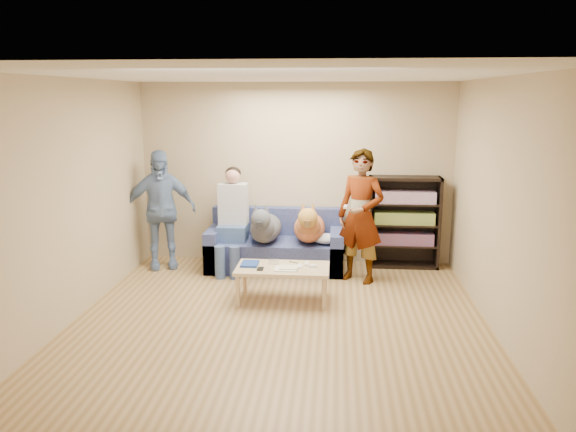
# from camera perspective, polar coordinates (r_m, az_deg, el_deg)

# --- Properties ---
(ground) EXTENTS (5.00, 5.00, 0.00)m
(ground) POSITION_cam_1_polar(r_m,az_deg,el_deg) (6.09, -1.00, -11.18)
(ground) COLOR olive
(ground) RESTS_ON ground
(ceiling) EXTENTS (5.00, 5.00, 0.00)m
(ceiling) POSITION_cam_1_polar(r_m,az_deg,el_deg) (5.59, -1.10, 14.09)
(ceiling) COLOR white
(ceiling) RESTS_ON ground
(wall_back) EXTENTS (4.50, 0.00, 4.50)m
(wall_back) POSITION_cam_1_polar(r_m,az_deg,el_deg) (8.15, 0.80, 4.32)
(wall_back) COLOR tan
(wall_back) RESTS_ON ground
(wall_front) EXTENTS (4.50, 0.00, 4.50)m
(wall_front) POSITION_cam_1_polar(r_m,az_deg,el_deg) (3.31, -5.65, -7.54)
(wall_front) COLOR tan
(wall_front) RESTS_ON ground
(wall_left) EXTENTS (0.00, 5.00, 5.00)m
(wall_left) POSITION_cam_1_polar(r_m,az_deg,el_deg) (6.34, -21.73, 1.19)
(wall_left) COLOR tan
(wall_left) RESTS_ON ground
(wall_right) EXTENTS (0.00, 5.00, 5.00)m
(wall_right) POSITION_cam_1_polar(r_m,az_deg,el_deg) (5.90, 21.22, 0.48)
(wall_right) COLOR tan
(wall_right) RESTS_ON ground
(blanket) EXTENTS (0.38, 0.32, 0.13)m
(blanket) POSITION_cam_1_polar(r_m,az_deg,el_deg) (7.69, 3.89, -2.31)
(blanket) COLOR silver
(blanket) RESTS_ON sofa
(person_standing_right) EXTENTS (0.76, 0.67, 1.75)m
(person_standing_right) POSITION_cam_1_polar(r_m,az_deg,el_deg) (7.35, 7.39, -0.02)
(person_standing_right) COLOR gray
(person_standing_right) RESTS_ON ground
(person_standing_left) EXTENTS (1.07, 0.71, 1.68)m
(person_standing_left) POSITION_cam_1_polar(r_m,az_deg,el_deg) (8.08, -12.87, 0.64)
(person_standing_left) COLOR #7598BB
(person_standing_left) RESTS_ON ground
(held_controller) EXTENTS (0.06, 0.12, 0.03)m
(held_controller) POSITION_cam_1_polar(r_m,az_deg,el_deg) (7.11, 5.88, 0.95)
(held_controller) COLOR white
(held_controller) RESTS_ON person_standing_right
(notebook_blue) EXTENTS (0.20, 0.26, 0.03)m
(notebook_blue) POSITION_cam_1_polar(r_m,az_deg,el_deg) (6.77, -3.89, -4.86)
(notebook_blue) COLOR navy
(notebook_blue) RESTS_ON coffee_table
(papers) EXTENTS (0.26, 0.20, 0.02)m
(papers) POSITION_cam_1_polar(r_m,az_deg,el_deg) (6.58, -0.20, -5.40)
(papers) COLOR white
(papers) RESTS_ON coffee_table
(magazine) EXTENTS (0.22, 0.17, 0.01)m
(magazine) POSITION_cam_1_polar(r_m,az_deg,el_deg) (6.59, 0.08, -5.24)
(magazine) COLOR beige
(magazine) RESTS_ON coffee_table
(camera_silver) EXTENTS (0.11, 0.06, 0.05)m
(camera_silver) POSITION_cam_1_polar(r_m,az_deg,el_deg) (6.80, -1.46, -4.66)
(camera_silver) COLOR silver
(camera_silver) RESTS_ON coffee_table
(controller_a) EXTENTS (0.04, 0.13, 0.03)m
(controller_a) POSITION_cam_1_polar(r_m,az_deg,el_deg) (6.75, 1.91, -4.88)
(controller_a) COLOR white
(controller_a) RESTS_ON coffee_table
(controller_b) EXTENTS (0.09, 0.06, 0.03)m
(controller_b) POSITION_cam_1_polar(r_m,az_deg,el_deg) (6.67, 2.56, -5.09)
(controller_b) COLOR white
(controller_b) RESTS_ON coffee_table
(headphone_cup_a) EXTENTS (0.07, 0.07, 0.02)m
(headphone_cup_a) POSITION_cam_1_polar(r_m,az_deg,el_deg) (6.64, 1.16, -5.20)
(headphone_cup_a) COLOR white
(headphone_cup_a) RESTS_ON coffee_table
(headphone_cup_b) EXTENTS (0.07, 0.07, 0.02)m
(headphone_cup_b) POSITION_cam_1_polar(r_m,az_deg,el_deg) (6.72, 1.20, -5.00)
(headphone_cup_b) COLOR white
(headphone_cup_b) RESTS_ON coffee_table
(pen_orange) EXTENTS (0.13, 0.06, 0.01)m
(pen_orange) POSITION_cam_1_polar(r_m,az_deg,el_deg) (6.53, -0.86, -5.57)
(pen_orange) COLOR orange
(pen_orange) RESTS_ON coffee_table
(pen_black) EXTENTS (0.13, 0.08, 0.01)m
(pen_black) POSITION_cam_1_polar(r_m,az_deg,el_deg) (6.84, 0.60, -4.74)
(pen_black) COLOR black
(pen_black) RESTS_ON coffee_table
(wallet) EXTENTS (0.07, 0.12, 0.02)m
(wallet) POSITION_cam_1_polar(r_m,az_deg,el_deg) (6.59, -2.83, -5.38)
(wallet) COLOR black
(wallet) RESTS_ON coffee_table
(sofa) EXTENTS (1.90, 0.85, 0.82)m
(sofa) POSITION_cam_1_polar(r_m,az_deg,el_deg) (7.99, -1.23, -3.31)
(sofa) COLOR #515B93
(sofa) RESTS_ON ground
(person_seated) EXTENTS (0.40, 0.73, 1.47)m
(person_seated) POSITION_cam_1_polar(r_m,az_deg,el_deg) (7.84, -5.68, 0.03)
(person_seated) COLOR #3C4F84
(person_seated) RESTS_ON sofa
(dog_gray) EXTENTS (0.43, 1.26, 0.62)m
(dog_gray) POSITION_cam_1_polar(r_m,az_deg,el_deg) (7.70, -2.37, -1.12)
(dog_gray) COLOR #46464F
(dog_gray) RESTS_ON sofa
(dog_tan) EXTENTS (0.43, 1.17, 0.62)m
(dog_tan) POSITION_cam_1_polar(r_m,az_deg,el_deg) (7.72, 2.16, -1.07)
(dog_tan) COLOR #B96438
(dog_tan) RESTS_ON sofa
(coffee_table) EXTENTS (1.10, 0.60, 0.42)m
(coffee_table) POSITION_cam_1_polar(r_m,az_deg,el_deg) (6.69, -0.55, -5.57)
(coffee_table) COLOR #D7BE84
(coffee_table) RESTS_ON ground
(bookshelf) EXTENTS (1.00, 0.34, 1.30)m
(bookshelf) POSITION_cam_1_polar(r_m,az_deg,el_deg) (8.13, 11.65, -0.40)
(bookshelf) COLOR black
(bookshelf) RESTS_ON ground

